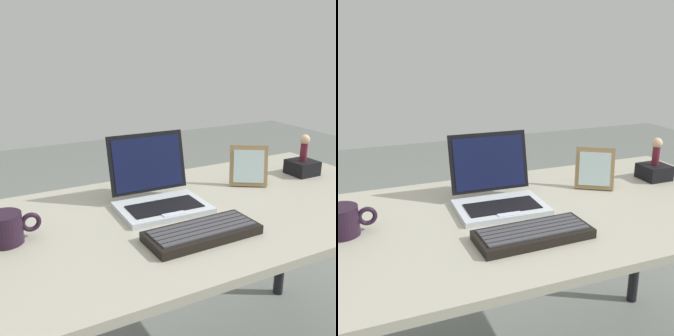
% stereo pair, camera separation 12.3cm
% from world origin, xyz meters
% --- Properties ---
extents(desk, '(1.66, 0.76, 0.72)m').
position_xyz_m(desk, '(0.00, 0.00, 0.65)').
color(desk, gray).
rests_on(desk, ground).
extents(laptop_front, '(0.28, 0.25, 0.22)m').
position_xyz_m(laptop_front, '(-0.02, 0.08, 0.77)').
color(laptop_front, '#B1B9C0').
rests_on(laptop_front, desk).
extents(external_keyboard, '(0.32, 0.13, 0.03)m').
position_xyz_m(external_keyboard, '(-0.01, -0.17, 0.74)').
color(external_keyboard, black).
rests_on(external_keyboard, desk).
extents(photo_frame, '(0.14, 0.11, 0.15)m').
position_xyz_m(photo_frame, '(0.36, 0.10, 0.80)').
color(photo_frame, olive).
rests_on(photo_frame, desk).
extents(figurine_stand, '(0.10, 0.10, 0.06)m').
position_xyz_m(figurine_stand, '(0.63, 0.11, 0.75)').
color(figurine_stand, black).
rests_on(figurine_stand, desk).
extents(figurine, '(0.04, 0.04, 0.10)m').
position_xyz_m(figurine, '(0.63, 0.11, 0.84)').
color(figurine, '#541622').
rests_on(figurine, figurine_stand).
extents(coffee_mug, '(0.14, 0.09, 0.08)m').
position_xyz_m(coffee_mug, '(-0.48, 0.04, 0.76)').
color(coffee_mug, black).
rests_on(coffee_mug, desk).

